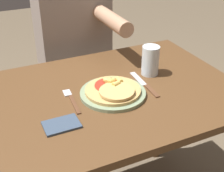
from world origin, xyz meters
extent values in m
cube|color=brown|center=(0.00, 0.00, 0.74)|extent=(1.03, 0.73, 0.03)
cylinder|color=brown|center=(0.46, 0.30, 0.36)|extent=(0.06, 0.06, 0.72)
cylinder|color=gray|center=(0.00, -0.03, 0.76)|extent=(0.25, 0.25, 0.01)
cylinder|color=tan|center=(0.00, -0.03, 0.77)|extent=(0.21, 0.21, 0.01)
cylinder|color=#B22D1E|center=(0.00, 0.00, 0.78)|extent=(0.12, 0.12, 0.00)
cylinder|color=tan|center=(0.00, -0.06, 0.79)|extent=(0.13, 0.13, 0.01)
cylinder|color=#E5BC5B|center=(0.01, 0.01, 0.79)|extent=(0.03, 0.03, 0.02)
cylinder|color=#E5BC5B|center=(0.00, 0.02, 0.79)|extent=(0.03, 0.04, 0.02)
cylinder|color=#E5BC5B|center=(0.02, -0.02, 0.79)|extent=(0.04, 0.03, 0.02)
cylinder|color=#E5BC5B|center=(0.00, 0.01, 0.79)|extent=(0.03, 0.03, 0.02)
cylinder|color=#E5BC5B|center=(0.04, 0.00, 0.79)|extent=(0.02, 0.03, 0.02)
cube|color=brown|center=(-0.16, -0.03, 0.76)|extent=(0.02, 0.13, 0.00)
cube|color=silver|center=(-0.16, 0.05, 0.76)|extent=(0.03, 0.05, 0.00)
cube|color=brown|center=(0.15, -0.07, 0.76)|extent=(0.02, 0.10, 0.00)
cube|color=silver|center=(0.15, 0.04, 0.76)|extent=(0.03, 0.12, 0.00)
cylinder|color=silver|center=(0.22, 0.06, 0.82)|extent=(0.07, 0.07, 0.13)
cube|color=#38475B|center=(-0.24, -0.14, 0.76)|extent=(0.12, 0.08, 0.01)
cylinder|color=#2D2D38|center=(-0.04, 0.56, 0.26)|extent=(0.11, 0.11, 0.52)
cylinder|color=#2D2D38|center=(0.12, 0.56, 0.26)|extent=(0.11, 0.11, 0.52)
cube|color=gray|center=(0.04, 0.56, 0.80)|extent=(0.37, 0.22, 0.56)
cylinder|color=tan|center=(0.15, 0.30, 0.93)|extent=(0.07, 0.30, 0.07)
camera|label=1|loc=(-0.44, -0.96, 1.38)|focal=50.00mm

